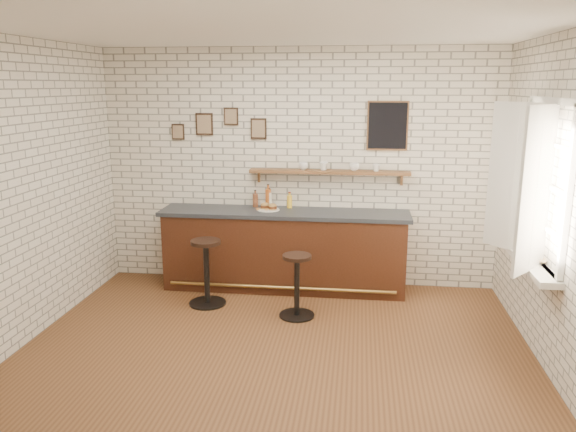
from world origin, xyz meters
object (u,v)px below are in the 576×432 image
bar_stool_right (297,284)px  shelf_cup_d (376,168)px  bar_stool_left (207,270)px  book_lower (528,258)px  shelf_cup_a (303,166)px  bitters_bottle_brown (255,200)px  condiment_bottle_yellow (290,201)px  bitters_bottle_white (269,200)px  shelf_cup_c (354,167)px  bar_counter (284,250)px  book_upper (529,257)px  shelf_cup_b (324,166)px  ciabatta_sandwich (269,206)px  bitters_bottle_amber (268,198)px  sandwich_plate (268,210)px

bar_stool_right → shelf_cup_d: bearing=51.5°
bar_stool_left → book_lower: 3.48m
bar_stool_left → book_lower: book_lower is taller
shelf_cup_a → book_lower: 2.88m
bitters_bottle_brown → shelf_cup_a: shelf_cup_a is taller
condiment_bottle_yellow → shelf_cup_a: (0.17, 0.01, 0.45)m
bitters_bottle_white → shelf_cup_c: size_ratio=2.04×
bar_counter → book_upper: (2.52, -1.43, 0.46)m
shelf_cup_d → bar_stool_right: bearing=-113.9°
condiment_bottle_yellow → book_lower: bearing=-33.0°
bitters_bottle_brown → shelf_cup_d: size_ratio=2.32×
bar_stool_left → condiment_bottle_yellow: bearing=44.0°
bitters_bottle_white → book_lower: bearing=-30.5°
bar_stool_left → shelf_cup_b: 1.93m
shelf_cup_a → book_upper: shelf_cup_a is taller
ciabatta_sandwich → shelf_cup_d: bearing=7.5°
shelf_cup_a → shelf_cup_c: size_ratio=1.01×
bitters_bottle_white → bar_stool_right: (0.48, -1.07, -0.73)m
shelf_cup_b → book_upper: (2.05, -1.64, -0.59)m
bitters_bottle_brown → shelf_cup_c: (1.25, 0.01, 0.45)m
ciabatta_sandwich → book_lower: bearing=-28.0°
shelf_cup_b → ciabatta_sandwich: bearing=152.8°
bar_stool_right → shelf_cup_d: size_ratio=7.59×
bar_stool_left → shelf_cup_a: bearing=39.2°
bar_stool_right → shelf_cup_d: (0.86, 1.08, 1.16)m
bitters_bottle_brown → bitters_bottle_white: bitters_bottle_white is taller
ciabatta_sandwich → bar_stool_left: bearing=-133.0°
book_upper → bar_stool_right: bearing=-164.4°
bitters_bottle_white → book_upper: bearing=-30.7°
shelf_cup_c → shelf_cup_d: 0.27m
bitters_bottle_amber → shelf_cup_b: bearing=0.7°
condiment_bottle_yellow → bar_stool_left: (-0.87, -0.85, -0.68)m
sandwich_plate → shelf_cup_c: 1.19m
bar_stool_left → book_upper: (3.35, -0.78, 0.54)m
bitters_bottle_white → bitters_bottle_amber: bearing=180.0°
sandwich_plate → bar_stool_right: sandwich_plate is taller
bar_counter → ciabatta_sandwich: size_ratio=12.93×
sandwich_plate → condiment_bottle_yellow: 0.31m
bar_stool_left → shelf_cup_a: size_ratio=6.42×
sandwich_plate → bitters_bottle_white: bearing=93.4°
bitters_bottle_amber → shelf_cup_a: size_ratio=2.46×
condiment_bottle_yellow → book_upper: bearing=-33.3°
bitters_bottle_brown → shelf_cup_b: shelf_cup_b is taller
bar_counter → bitters_bottle_amber: 0.69m
bar_counter → sandwich_plate: sandwich_plate is taller
bitters_bottle_white → condiment_bottle_yellow: size_ratio=1.21×
bitters_bottle_amber → bar_stool_right: (0.49, -1.07, -0.75)m
bar_counter → book_upper: 2.93m
bar_counter → bar_stool_left: 1.06m
bar_stool_left → shelf_cup_d: size_ratio=8.28×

